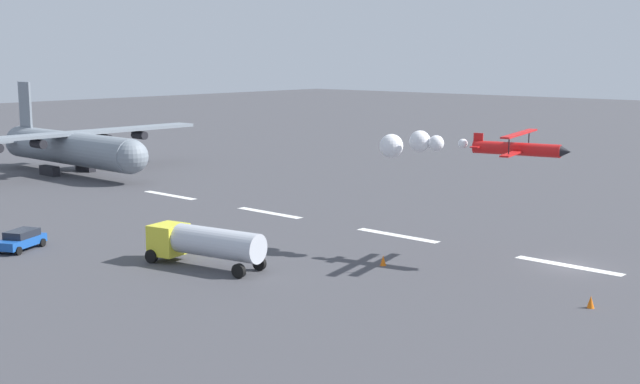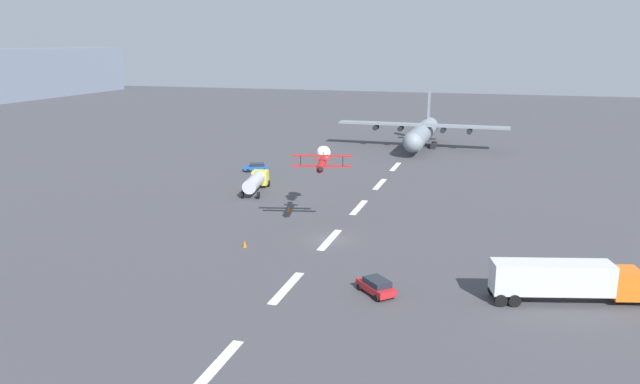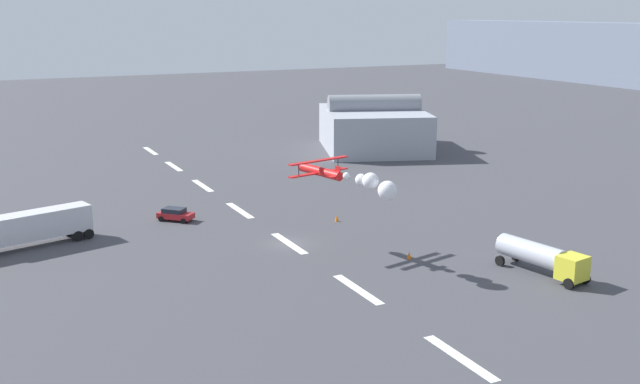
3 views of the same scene
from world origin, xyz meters
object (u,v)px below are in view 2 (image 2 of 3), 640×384
(stunt_biplane_red, at_px, (323,157))
(followme_car_yellow, at_px, (376,286))
(fuel_tanker_truck, at_px, (256,181))
(traffic_cone_near, at_px, (245,244))
(airport_staff_sedan, at_px, (256,167))
(cargo_transport_plane, at_px, (421,133))
(semi_truck_orange, at_px, (568,279))
(traffic_cone_far, at_px, (288,209))

(stunt_biplane_red, height_order, followme_car_yellow, stunt_biplane_red)
(fuel_tanker_truck, distance_m, traffic_cone_near, 26.21)
(followme_car_yellow, xyz_separation_m, airport_staff_sedan, (47.91, 31.77, 0.00))
(cargo_transport_plane, distance_m, followme_car_yellow, 80.37)
(traffic_cone_near, bearing_deg, semi_truck_orange, -99.24)
(semi_truck_orange, bearing_deg, traffic_cone_near, 80.76)
(stunt_biplane_red, height_order, semi_truck_orange, stunt_biplane_red)
(stunt_biplane_red, distance_m, fuel_tanker_truck, 19.05)
(stunt_biplane_red, xyz_separation_m, airport_staff_sedan, (25.61, 20.04, -7.51))
(traffic_cone_near, xyz_separation_m, traffic_cone_far, (15.31, 0.17, 0.00))
(cargo_transport_plane, xyz_separation_m, traffic_cone_far, (-56.02, 10.60, -3.07))
(cargo_transport_plane, xyz_separation_m, followme_car_yellow, (-80.06, -6.53, -2.64))
(stunt_biplane_red, height_order, fuel_tanker_truck, stunt_biplane_red)
(semi_truck_orange, bearing_deg, cargo_transport_plane, 16.80)
(semi_truck_orange, relative_size, traffic_cone_near, 19.60)
(followme_car_yellow, relative_size, traffic_cone_far, 5.64)
(stunt_biplane_red, xyz_separation_m, semi_truck_orange, (-19.05, -28.39, -6.19))
(fuel_tanker_truck, height_order, traffic_cone_far, fuel_tanker_truck)
(stunt_biplane_red, bearing_deg, traffic_cone_near, 158.94)
(airport_staff_sedan, height_order, traffic_cone_near, airport_staff_sedan)
(semi_truck_orange, relative_size, followme_car_yellow, 3.48)
(semi_truck_orange, distance_m, traffic_cone_near, 34.10)
(stunt_biplane_red, relative_size, traffic_cone_far, 18.48)
(stunt_biplane_red, height_order, traffic_cone_near, stunt_biplane_red)
(airport_staff_sedan, xyz_separation_m, traffic_cone_far, (-23.88, -14.63, -0.44))
(semi_truck_orange, relative_size, airport_staff_sedan, 3.22)
(cargo_transport_plane, relative_size, airport_staff_sedan, 8.09)
(traffic_cone_far, bearing_deg, traffic_cone_near, -179.36)
(airport_staff_sedan, bearing_deg, followme_car_yellow, -146.45)
(traffic_cone_near, height_order, traffic_cone_far, same)
(cargo_transport_plane, xyz_separation_m, fuel_tanker_truck, (-46.70, 19.26, -1.70))
(cargo_transport_plane, height_order, fuel_tanker_truck, cargo_transport_plane)
(fuel_tanker_truck, distance_m, followme_car_yellow, 42.17)
(fuel_tanker_truck, relative_size, followme_car_yellow, 2.23)
(stunt_biplane_red, distance_m, airport_staff_sedan, 33.37)
(fuel_tanker_truck, height_order, followme_car_yellow, fuel_tanker_truck)
(cargo_transport_plane, bearing_deg, followme_car_yellow, -175.34)
(traffic_cone_near, bearing_deg, stunt_biplane_red, -21.06)
(cargo_transport_plane, height_order, airport_staff_sedan, cargo_transport_plane)
(traffic_cone_far, bearing_deg, airport_staff_sedan, 31.50)
(stunt_biplane_red, bearing_deg, airport_staff_sedan, 38.04)
(followme_car_yellow, bearing_deg, traffic_cone_near, 62.79)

